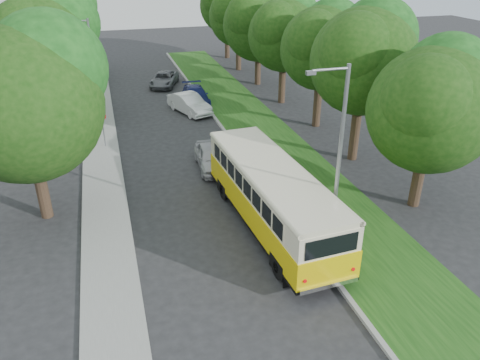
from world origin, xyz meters
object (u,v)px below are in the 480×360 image
object	(u,v)px
car_white	(189,104)
car_blue	(196,96)
car_silver	(211,157)
car_grey	(164,79)
vintage_bus	(272,198)
lamppost_near	(337,158)
lamppost_far	(93,70)

from	to	relation	value
car_white	car_blue	distance (m)	2.37
car_silver	car_grey	xyz separation A→B (m)	(-0.12, 18.68, -0.07)
vintage_bus	car_grey	xyz separation A→B (m)	(-1.26, 25.82, -0.92)
car_silver	car_blue	bearing A→B (deg)	85.57
lamppost_near	car_blue	size ratio (longest dim) A/B	1.70
lamppost_near	car_white	bearing A→B (deg)	96.13
vintage_bus	car_blue	size ratio (longest dim) A/B	2.23
car_silver	car_grey	distance (m)	18.68
car_blue	car_silver	bearing A→B (deg)	-94.70
car_white	car_silver	bearing A→B (deg)	-113.90
car_silver	car_white	xyz separation A→B (m)	(0.68, 10.36, 0.04)
car_silver	car_blue	world-z (taller)	car_silver
car_white	car_blue	world-z (taller)	car_white
vintage_bus	car_blue	xyz separation A→B (m)	(0.48, 19.68, -0.88)
lamppost_far	vintage_bus	xyz separation A→B (m)	(7.22, -16.03, -2.56)
car_silver	car_blue	distance (m)	12.64
lamppost_far	car_grey	size ratio (longest dim) A/B	1.64
vintage_bus	car_silver	bearing A→B (deg)	95.35
lamppost_far	car_white	bearing A→B (deg)	12.27
lamppost_near	car_blue	xyz separation A→B (m)	(-1.21, 22.15, -3.69)
vintage_bus	car_grey	world-z (taller)	vintage_bus
car_blue	lamppost_far	bearing A→B (deg)	-152.00
car_blue	car_grey	xyz separation A→B (m)	(-1.74, 6.15, -0.05)
lamppost_far	vintage_bus	size ratio (longest dim) A/B	0.71
car_white	car_grey	bearing A→B (deg)	75.33
car_white	lamppost_near	bearing A→B (deg)	-104.02
vintage_bus	car_silver	distance (m)	7.28
lamppost_far	car_white	world-z (taller)	lamppost_far
car_grey	car_white	bearing A→B (deg)	-64.81
lamppost_far	lamppost_near	bearing A→B (deg)	-64.29
car_silver	car_white	bearing A→B (deg)	89.16
lamppost_near	car_white	size ratio (longest dim) A/B	1.78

